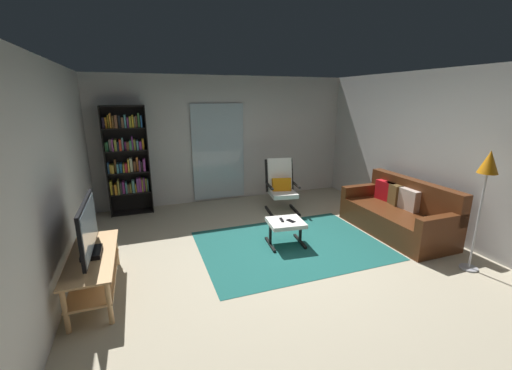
% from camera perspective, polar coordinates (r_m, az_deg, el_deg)
% --- Properties ---
extents(ground_plane, '(7.02, 7.02, 0.00)m').
position_cam_1_polar(ground_plane, '(4.65, 4.79, -12.59)').
color(ground_plane, '#B2A78C').
extents(wall_back, '(5.60, 0.06, 2.60)m').
position_cam_1_polar(wall_back, '(6.90, -5.19, 8.03)').
color(wall_back, beige).
rests_on(wall_back, ground).
extents(wall_left, '(0.06, 6.00, 2.60)m').
position_cam_1_polar(wall_left, '(3.93, -33.34, -0.09)').
color(wall_left, beige).
rests_on(wall_left, ground).
extents(wall_right, '(0.06, 6.00, 2.60)m').
position_cam_1_polar(wall_right, '(5.87, 29.90, 4.76)').
color(wall_right, beige).
rests_on(wall_right, ground).
extents(glass_door_panel, '(1.10, 0.01, 2.00)m').
position_cam_1_polar(glass_door_panel, '(6.82, -6.69, 5.79)').
color(glass_door_panel, silver).
extents(area_rug, '(2.70, 1.97, 0.01)m').
position_cam_1_polar(area_rug, '(4.98, 6.23, -10.55)').
color(area_rug, '#1D5C55').
rests_on(area_rug, ground).
extents(tv_stand, '(0.48, 1.34, 0.48)m').
position_cam_1_polar(tv_stand, '(4.16, -26.84, -12.86)').
color(tv_stand, tan).
rests_on(tv_stand, ground).
extents(television, '(0.20, 1.03, 0.62)m').
position_cam_1_polar(television, '(3.96, -27.64, -7.05)').
color(television, black).
rests_on(television, tv_stand).
extents(bookshelf_near_tv, '(0.76, 0.30, 2.04)m').
position_cam_1_polar(bookshelf_near_tv, '(6.46, -21.99, 4.50)').
color(bookshelf_near_tv, black).
rests_on(bookshelf_near_tv, ground).
extents(leather_sofa, '(0.85, 1.84, 0.87)m').
position_cam_1_polar(leather_sofa, '(5.79, 23.93, -4.71)').
color(leather_sofa, '#532913').
rests_on(leather_sofa, ground).
extents(lounge_armchair, '(0.65, 0.73, 1.02)m').
position_cam_1_polar(lounge_armchair, '(6.27, 4.49, 0.17)').
color(lounge_armchair, black).
rests_on(lounge_armchair, ground).
extents(ottoman, '(0.57, 0.53, 0.38)m').
position_cam_1_polar(ottoman, '(4.88, 5.30, -7.09)').
color(ottoman, white).
rests_on(ottoman, ground).
extents(tv_remote, '(0.06, 0.15, 0.02)m').
position_cam_1_polar(tv_remote, '(4.86, 4.57, -6.20)').
color(tv_remote, black).
rests_on(tv_remote, ottoman).
extents(cell_phone, '(0.11, 0.15, 0.01)m').
position_cam_1_polar(cell_phone, '(4.85, 6.20, -6.36)').
color(cell_phone, black).
rests_on(cell_phone, ottoman).
extents(floor_lamp_by_sofa, '(0.23, 0.23, 1.57)m').
position_cam_1_polar(floor_lamp_by_sofa, '(4.77, 35.88, 1.93)').
color(floor_lamp_by_sofa, '#A5A5AD').
rests_on(floor_lamp_by_sofa, ground).
extents(wall_clock, '(0.29, 0.03, 0.29)m').
position_cam_1_polar(wall_clock, '(6.54, -20.49, 11.59)').
color(wall_clock, silver).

